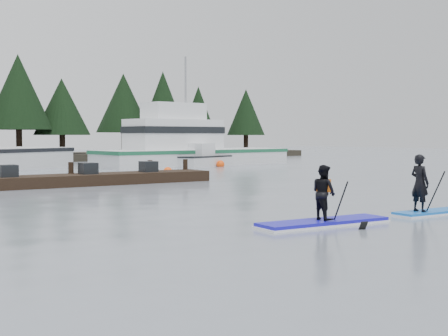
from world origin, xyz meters
TOP-DOWN VIEW (x-y plane):
  - ground at (0.00, 0.00)m, footprint 160.00×160.00m
  - fishing_boat_medium at (12.98, 27.25)m, footprint 15.27×4.91m
  - skiff at (13.66, 25.62)m, footprint 6.70×3.91m
  - floating_dock at (-2.30, 15.01)m, footprint 14.69×2.72m
  - buoy_c at (13.67, 24.34)m, footprint 0.58×0.58m
  - buoy_d at (6.10, 19.27)m, footprint 0.53×0.53m
  - paddleboard_solo at (-1.62, -0.15)m, footprint 3.62×1.32m
  - paddleboard_duo at (2.49, -0.51)m, footprint 3.09×1.23m

SIDE VIEW (x-z plane):
  - ground at x=0.00m, z-range 0.00..0.00m
  - buoy_c at x=13.67m, z-range -0.29..0.29m
  - buoy_d at x=6.10m, z-range -0.26..0.26m
  - floating_dock at x=-2.30m, z-range 0.00..0.49m
  - skiff at x=13.66m, z-range 0.00..0.75m
  - paddleboard_solo at x=-1.62m, z-range -0.48..1.42m
  - paddleboard_duo at x=2.49m, z-range -0.54..1.69m
  - fishing_boat_medium at x=12.98m, z-range -3.81..5.09m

